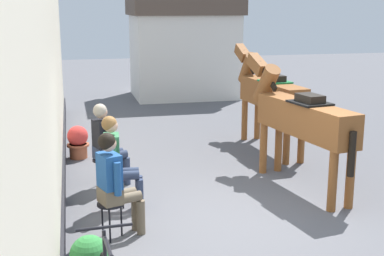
{
  "coord_description": "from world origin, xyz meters",
  "views": [
    {
      "loc": [
        -2.2,
        -6.53,
        2.91
      ],
      "look_at": [
        -0.4,
        1.2,
        1.05
      ],
      "focal_mm": 49.31,
      "sensor_mm": 36.0,
      "label": 1
    }
  ],
  "objects_px": {
    "saddled_horse_near": "(300,117)",
    "saddled_horse_far": "(269,94)",
    "seated_visitor_near": "(114,180)",
    "seated_visitor_middle": "(116,158)",
    "seated_visitor_far": "(106,141)",
    "flower_planter_farthest": "(78,141)"
  },
  "relations": [
    {
      "from": "seated_visitor_far",
      "to": "saddled_horse_far",
      "type": "xyz_separation_m",
      "value": [
        3.4,
        1.61,
        0.38
      ]
    },
    {
      "from": "saddled_horse_near",
      "to": "seated_visitor_far",
      "type": "bearing_deg",
      "value": 167.17
    },
    {
      "from": "seated_visitor_near",
      "to": "seated_visitor_middle",
      "type": "bearing_deg",
      "value": 83.4
    },
    {
      "from": "seated_visitor_near",
      "to": "saddled_horse_far",
      "type": "height_order",
      "value": "saddled_horse_far"
    },
    {
      "from": "seated_visitor_near",
      "to": "seated_visitor_far",
      "type": "height_order",
      "value": "same"
    },
    {
      "from": "seated_visitor_near",
      "to": "saddled_horse_near",
      "type": "bearing_deg",
      "value": 22.73
    },
    {
      "from": "seated_visitor_middle",
      "to": "flower_planter_farthest",
      "type": "relative_size",
      "value": 2.17
    },
    {
      "from": "saddled_horse_near",
      "to": "saddled_horse_far",
      "type": "bearing_deg",
      "value": 80.96
    },
    {
      "from": "seated_visitor_near",
      "to": "saddled_horse_near",
      "type": "xyz_separation_m",
      "value": [
        3.07,
        1.29,
        0.38
      ]
    },
    {
      "from": "seated_visitor_middle",
      "to": "seated_visitor_far",
      "type": "height_order",
      "value": "same"
    },
    {
      "from": "seated_visitor_near",
      "to": "seated_visitor_middle",
      "type": "relative_size",
      "value": 1.0
    },
    {
      "from": "saddled_horse_near",
      "to": "seated_visitor_near",
      "type": "bearing_deg",
      "value": -157.27
    },
    {
      "from": "seated_visitor_middle",
      "to": "seated_visitor_far",
      "type": "bearing_deg",
      "value": 94.23
    },
    {
      "from": "saddled_horse_near",
      "to": "saddled_horse_far",
      "type": "xyz_separation_m",
      "value": [
        0.37,
        2.3,
        0.0
      ]
    },
    {
      "from": "saddled_horse_near",
      "to": "saddled_horse_far",
      "type": "height_order",
      "value": "same"
    },
    {
      "from": "seated_visitor_middle",
      "to": "seated_visitor_near",
      "type": "bearing_deg",
      "value": -96.6
    },
    {
      "from": "seated_visitor_near",
      "to": "saddled_horse_far",
      "type": "xyz_separation_m",
      "value": [
        3.44,
        3.59,
        0.38
      ]
    },
    {
      "from": "seated_visitor_far",
      "to": "saddled_horse_near",
      "type": "bearing_deg",
      "value": -12.83
    },
    {
      "from": "seated_visitor_middle",
      "to": "seated_visitor_far",
      "type": "xyz_separation_m",
      "value": [
        -0.08,
        1.02,
        0.0
      ]
    },
    {
      "from": "saddled_horse_far",
      "to": "seated_visitor_near",
      "type": "bearing_deg",
      "value": -133.79
    },
    {
      "from": "seated_visitor_near",
      "to": "seated_visitor_far",
      "type": "xyz_separation_m",
      "value": [
        0.04,
        1.98,
        0.0
      ]
    },
    {
      "from": "seated_visitor_middle",
      "to": "saddled_horse_near",
      "type": "relative_size",
      "value": 0.47
    }
  ]
}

